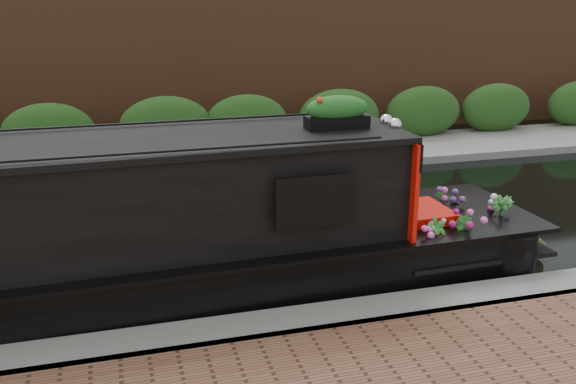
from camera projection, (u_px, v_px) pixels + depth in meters
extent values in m
plane|color=black|center=(188.00, 239.00, 9.95)|extent=(80.00, 80.00, 0.00)
cube|color=slate|center=(227.00, 349.00, 6.93)|extent=(40.00, 0.60, 0.50)
cube|color=slate|center=(163.00, 169.00, 13.80)|extent=(40.00, 2.40, 0.34)
cube|color=#1F4316|center=(160.00, 159.00, 14.63)|extent=(40.00, 1.10, 2.80)
cube|color=brown|center=(152.00, 139.00, 16.56)|extent=(40.00, 1.00, 8.00)
cube|color=black|center=(29.00, 209.00, 7.22)|extent=(8.75, 1.90, 1.28)
cube|color=black|center=(21.00, 150.00, 7.02)|extent=(8.89, 2.04, 0.08)
cube|color=red|center=(387.00, 179.00, 8.36)|extent=(0.10, 1.66, 1.28)
cube|color=black|center=(315.00, 202.00, 7.24)|extent=(0.85, 0.05, 0.52)
cube|color=red|center=(418.00, 224.00, 8.69)|extent=(0.78, 0.87, 0.47)
sphere|color=white|center=(395.00, 125.00, 8.01)|extent=(0.17, 0.17, 0.17)
sphere|color=white|center=(386.00, 121.00, 8.25)|extent=(0.17, 0.17, 0.17)
cube|color=black|center=(337.00, 122.00, 7.93)|extent=(0.80, 0.28, 0.16)
ellipsoid|color=red|center=(337.00, 107.00, 7.87)|extent=(0.87, 0.29, 0.23)
imported|color=#236121|center=(436.00, 238.00, 8.10)|extent=(0.34, 0.27, 0.55)
imported|color=#236121|center=(466.00, 236.00, 8.22)|extent=(0.36, 0.36, 0.52)
imported|color=#236121|center=(449.00, 209.00, 9.29)|extent=(0.58, 0.57, 0.49)
imported|color=#236121|center=(500.00, 218.00, 8.76)|extent=(0.43, 0.43, 0.60)
imported|color=#236121|center=(398.00, 205.00, 9.38)|extent=(0.28, 0.33, 0.54)
cylinder|color=olive|center=(528.00, 245.00, 9.31)|extent=(0.32, 0.38, 0.32)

